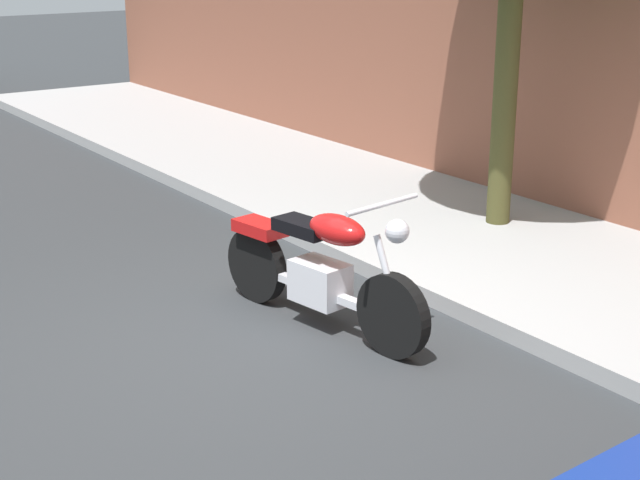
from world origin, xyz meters
The scene contains 3 objects.
ground_plane centered at (0.00, 0.00, 0.00)m, with size 60.00×60.00×0.00m, color #303335.
sidewalk centered at (0.00, 2.83, 0.07)m, with size 23.17×2.72×0.14m, color #A4A4A4.
motorcycle centered at (0.02, 0.53, 0.46)m, with size 2.10×0.70×1.11m.
Camera 1 is at (5.52, -3.34, 2.87)m, focal length 53.14 mm.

